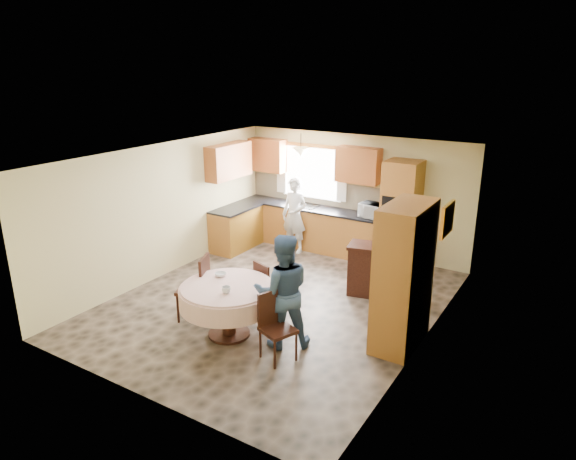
# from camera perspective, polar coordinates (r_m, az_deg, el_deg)

# --- Properties ---
(floor) EXTENTS (5.00, 6.00, 0.01)m
(floor) POSITION_cam_1_polar(r_m,az_deg,el_deg) (8.80, -1.30, -8.08)
(floor) COLOR #6D5A4C
(floor) RESTS_ON ground
(ceiling) EXTENTS (5.00, 6.00, 0.01)m
(ceiling) POSITION_cam_1_polar(r_m,az_deg,el_deg) (8.01, -1.43, 8.16)
(ceiling) COLOR white
(ceiling) RESTS_ON wall_back
(wall_back) EXTENTS (5.00, 0.02, 2.50)m
(wall_back) POSITION_cam_1_polar(r_m,az_deg,el_deg) (10.85, 7.31, 3.97)
(wall_back) COLOR #C5B97E
(wall_back) RESTS_ON floor
(wall_front) EXTENTS (5.00, 0.02, 2.50)m
(wall_front) POSITION_cam_1_polar(r_m,az_deg,el_deg) (6.21, -16.75, -7.89)
(wall_front) COLOR #C5B97E
(wall_front) RESTS_ON floor
(wall_left) EXTENTS (0.02, 6.00, 2.50)m
(wall_left) POSITION_cam_1_polar(r_m,az_deg,el_deg) (9.85, -13.67, 2.11)
(wall_left) COLOR #C5B97E
(wall_left) RESTS_ON floor
(wall_right) EXTENTS (0.02, 6.00, 2.50)m
(wall_right) POSITION_cam_1_polar(r_m,az_deg,el_deg) (7.34, 15.27, -3.61)
(wall_right) COLOR #C5B97E
(wall_right) RESTS_ON floor
(window) EXTENTS (1.40, 0.03, 1.10)m
(window) POSITION_cam_1_polar(r_m,az_deg,el_deg) (11.19, 2.66, 6.38)
(window) COLOR white
(window) RESTS_ON wall_back
(curtain_left) EXTENTS (0.22, 0.02, 1.15)m
(curtain_left) POSITION_cam_1_polar(r_m,az_deg,el_deg) (11.52, -0.75, 6.99)
(curtain_left) COLOR white
(curtain_left) RESTS_ON wall_back
(curtain_right) EXTENTS (0.22, 0.02, 1.15)m
(curtain_right) POSITION_cam_1_polar(r_m,az_deg,el_deg) (10.80, 6.03, 6.14)
(curtain_right) COLOR white
(curtain_right) RESTS_ON wall_back
(base_cab_back) EXTENTS (3.30, 0.60, 0.88)m
(base_cab_back) POSITION_cam_1_polar(r_m,az_deg,el_deg) (11.19, 2.54, 0.22)
(base_cab_back) COLOR #C26F33
(base_cab_back) RESTS_ON floor
(counter_back) EXTENTS (3.30, 0.64, 0.04)m
(counter_back) POSITION_cam_1_polar(r_m,az_deg,el_deg) (11.05, 2.58, 2.49)
(counter_back) COLOR black
(counter_back) RESTS_ON base_cab_back
(base_cab_left) EXTENTS (0.60, 1.20, 0.88)m
(base_cab_left) POSITION_cam_1_polar(r_m,az_deg,el_deg) (11.18, -5.78, 0.13)
(base_cab_left) COLOR #C26F33
(base_cab_left) RESTS_ON floor
(counter_left) EXTENTS (0.64, 1.20, 0.04)m
(counter_left) POSITION_cam_1_polar(r_m,az_deg,el_deg) (11.04, -5.85, 2.40)
(counter_left) COLOR black
(counter_left) RESTS_ON base_cab_left
(backsplash) EXTENTS (3.30, 0.02, 0.55)m
(backsplash) POSITION_cam_1_polar(r_m,az_deg,el_deg) (11.23, 3.32, 4.21)
(backsplash) COLOR beige
(backsplash) RESTS_ON wall_back
(wall_cab_left) EXTENTS (0.85, 0.33, 0.72)m
(wall_cab_left) POSITION_cam_1_polar(r_m,az_deg,el_deg) (11.55, -2.28, 8.33)
(wall_cab_left) COLOR #BD622F
(wall_cab_left) RESTS_ON wall_back
(wall_cab_right) EXTENTS (0.90, 0.33, 0.72)m
(wall_cab_right) POSITION_cam_1_polar(r_m,az_deg,el_deg) (10.50, 7.82, 7.17)
(wall_cab_right) COLOR #BD622F
(wall_cab_right) RESTS_ON wall_back
(wall_cab_side) EXTENTS (0.33, 1.20, 0.72)m
(wall_cab_side) POSITION_cam_1_polar(r_m,az_deg,el_deg) (10.89, -6.60, 7.61)
(wall_cab_side) COLOR #BD622F
(wall_cab_side) RESTS_ON wall_left
(oven_tower) EXTENTS (0.66, 0.62, 2.12)m
(oven_tower) POSITION_cam_1_polar(r_m,az_deg,el_deg) (10.22, 12.40, 1.68)
(oven_tower) COLOR #C26F33
(oven_tower) RESTS_ON floor
(oven_upper) EXTENTS (0.56, 0.01, 0.45)m
(oven_upper) POSITION_cam_1_polar(r_m,az_deg,el_deg) (9.88, 11.85, 2.29)
(oven_upper) COLOR black
(oven_upper) RESTS_ON oven_tower
(oven_lower) EXTENTS (0.56, 0.01, 0.45)m
(oven_lower) POSITION_cam_1_polar(r_m,az_deg,el_deg) (10.03, 11.67, -0.45)
(oven_lower) COLOR black
(oven_lower) RESTS_ON oven_tower
(pendant) EXTENTS (0.36, 0.36, 0.18)m
(pendant) POSITION_cam_1_polar(r_m,az_deg,el_deg) (10.69, 1.43, 8.66)
(pendant) COLOR beige
(pendant) RESTS_ON ceiling
(sideboard) EXTENTS (1.27, 0.73, 0.85)m
(sideboard) POSITION_cam_1_polar(r_m,az_deg,el_deg) (9.03, 10.44, -4.72)
(sideboard) COLOR #3A1A10
(sideboard) RESTS_ON floor
(space_heater) EXTENTS (0.47, 0.38, 0.57)m
(space_heater) POSITION_cam_1_polar(r_m,az_deg,el_deg) (7.97, 12.88, -9.24)
(space_heater) COLOR black
(space_heater) RESTS_ON floor
(cupboard) EXTENTS (0.55, 1.10, 2.09)m
(cupboard) POSITION_cam_1_polar(r_m,az_deg,el_deg) (7.36, 12.72, -5.04)
(cupboard) COLOR #C26F33
(cupboard) RESTS_ON floor
(dining_table) EXTENTS (1.41, 1.41, 0.80)m
(dining_table) POSITION_cam_1_polar(r_m,az_deg,el_deg) (7.61, -6.72, -7.37)
(dining_table) COLOR #3A1A10
(dining_table) RESTS_ON floor
(chair_left) EXTENTS (0.60, 0.60, 1.05)m
(chair_left) POSITION_cam_1_polar(r_m,az_deg,el_deg) (8.19, -9.97, -5.98)
(chair_left) COLOR #3A1A10
(chair_left) RESTS_ON floor
(chair_back) EXTENTS (0.50, 0.50, 0.91)m
(chair_back) POSITION_cam_1_polar(r_m,az_deg,el_deg) (8.20, -2.38, -6.24)
(chair_back) COLOR #3A1A10
(chair_back) RESTS_ON floor
(chair_right) EXTENTS (0.54, 0.54, 0.95)m
(chair_right) POSITION_cam_1_polar(r_m,az_deg,el_deg) (7.09, -1.48, -10.23)
(chair_right) COLOR #3A1A10
(chair_right) RESTS_ON floor
(framed_picture) EXTENTS (0.06, 0.60, 0.50)m
(framed_picture) POSITION_cam_1_polar(r_m,az_deg,el_deg) (8.12, 17.28, 1.14)
(framed_picture) COLOR gold
(framed_picture) RESTS_ON wall_right
(microwave) EXTENTS (0.57, 0.43, 0.29)m
(microwave) POSITION_cam_1_polar(r_m,az_deg,el_deg) (10.36, 9.46, 2.13)
(microwave) COLOR silver
(microwave) RESTS_ON counter_back
(person_sink) EXTENTS (0.62, 0.43, 1.61)m
(person_sink) POSITION_cam_1_polar(r_m,az_deg,el_deg) (10.83, 0.73, 1.66)
(person_sink) COLOR silver
(person_sink) RESTS_ON floor
(person_dining) EXTENTS (1.03, 1.00, 1.68)m
(person_dining) POSITION_cam_1_polar(r_m,az_deg,el_deg) (7.24, -0.61, -6.80)
(person_dining) COLOR #334C70
(person_dining) RESTS_ON floor
(bowl_sideboard) EXTENTS (0.26, 0.26, 0.05)m
(bowl_sideboard) POSITION_cam_1_polar(r_m,az_deg,el_deg) (9.00, 8.28, -1.57)
(bowl_sideboard) COLOR #B2B2B2
(bowl_sideboard) RESTS_ON sideboard
(bottle_sideboard) EXTENTS (0.14, 0.14, 0.28)m
(bottle_sideboard) POSITION_cam_1_polar(r_m,az_deg,el_deg) (8.71, 12.75, -1.70)
(bottle_sideboard) COLOR silver
(bottle_sideboard) RESTS_ON sideboard
(cup_table) EXTENTS (0.13, 0.13, 0.10)m
(cup_table) POSITION_cam_1_polar(r_m,az_deg,el_deg) (7.28, -6.87, -6.64)
(cup_table) COLOR #B2B2B2
(cup_table) RESTS_ON dining_table
(bowl_table) EXTENTS (0.20, 0.20, 0.05)m
(bowl_table) POSITION_cam_1_polar(r_m,az_deg,el_deg) (7.85, -7.51, -4.94)
(bowl_table) COLOR #B2B2B2
(bowl_table) RESTS_ON dining_table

